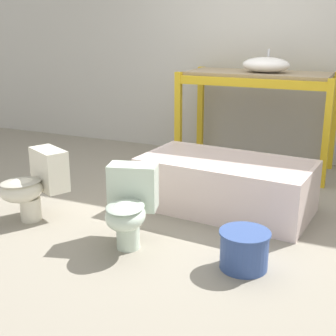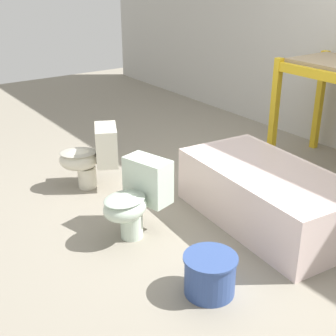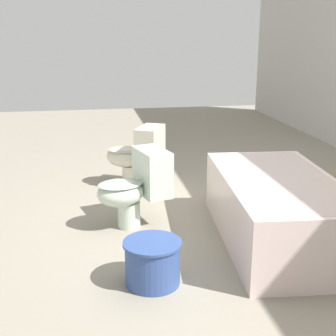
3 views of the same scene
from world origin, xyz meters
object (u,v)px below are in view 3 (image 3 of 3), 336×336
Objects in this scene: toilet_far at (136,185)px; toilet_near at (137,153)px; bucket_white at (153,261)px; bathtub_main at (278,205)px.

toilet_near is at bearing 157.70° from toilet_far.
toilet_near and toilet_far have the same top height.
toilet_near is at bearing 176.44° from bucket_white.
toilet_far is at bearing -109.85° from bathtub_main.
bathtub_main is at bearing 57.68° from toilet_near.
toilet_near is 0.99m from toilet_far.
toilet_far is at bearing 179.93° from bucket_white.
bathtub_main is at bearing 49.62° from toilet_far.
toilet_near is 1.91m from bucket_white.
bathtub_main is 1.69m from toilet_near.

